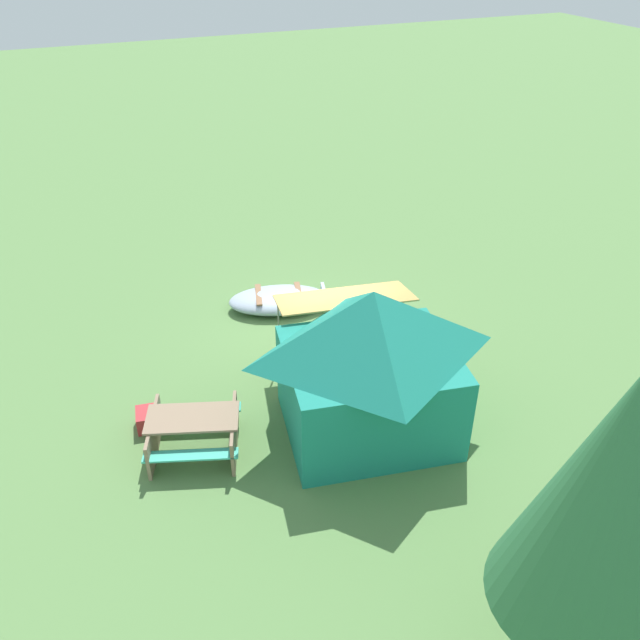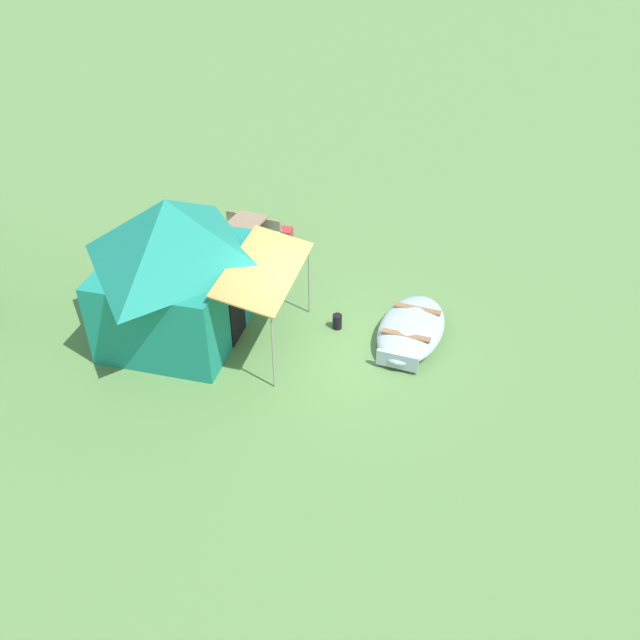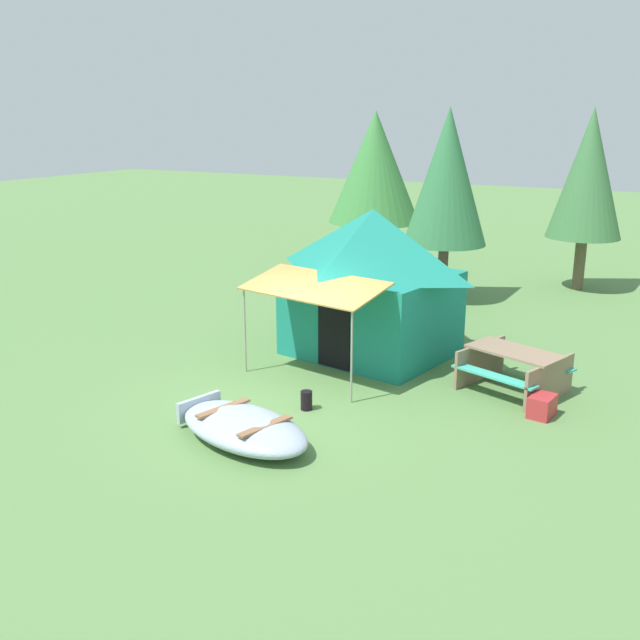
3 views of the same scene
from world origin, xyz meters
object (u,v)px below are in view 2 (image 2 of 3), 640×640
at_px(canvas_cabin_tent, 174,266).
at_px(fuel_can, 337,322).
at_px(cooler_box, 282,235).
at_px(beached_rowboat, 411,329).
at_px(picnic_table, 240,238).

relative_size(canvas_cabin_tent, fuel_can, 13.21).
xyz_separation_m(canvas_cabin_tent, cooler_box, (3.85, -1.62, -1.37)).
xyz_separation_m(beached_rowboat, canvas_cabin_tent, (-0.07, 4.75, 1.32)).
height_order(beached_rowboat, canvas_cabin_tent, canvas_cabin_tent).
height_order(picnic_table, cooler_box, picnic_table).
bearing_deg(beached_rowboat, picnic_table, 53.00).
relative_size(canvas_cabin_tent, cooler_box, 8.71).
bearing_deg(beached_rowboat, canvas_cabin_tent, 90.79).
height_order(cooler_box, fuel_can, cooler_box).
relative_size(beached_rowboat, picnic_table, 1.33).
bearing_deg(cooler_box, beached_rowboat, -140.43).
xyz_separation_m(canvas_cabin_tent, fuel_can, (0.30, -3.22, -1.39)).
height_order(beached_rowboat, fuel_can, beached_rowboat).
bearing_deg(cooler_box, canvas_cabin_tent, 157.12).
xyz_separation_m(beached_rowboat, cooler_box, (3.78, 3.12, -0.05)).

